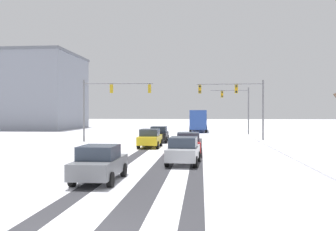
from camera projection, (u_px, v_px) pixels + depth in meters
name	position (u px, v px, depth m)	size (l,w,h in m)	color
wheel_track_left_lane	(134.00, 157.00, 25.59)	(0.78, 36.35, 0.01)	#38383D
wheel_track_right_lane	(169.00, 157.00, 25.37)	(1.17, 36.35, 0.01)	#38383D
wheel_track_center	(197.00, 157.00, 25.20)	(0.73, 36.35, 0.01)	#38383D
sidewalk_kerb_right	(330.00, 161.00, 22.82)	(4.00, 36.35, 0.12)	white
traffic_signal_near_right	(239.00, 97.00, 39.20)	(7.13, 0.40, 6.50)	slate
traffic_signal_near_left	(108.00, 97.00, 38.68)	(7.36, 0.88, 6.50)	slate
traffic_signal_far_right	(238.00, 103.00, 50.97)	(5.33, 0.63, 6.50)	slate
car_black_lead	(159.00, 134.00, 37.85)	(1.90, 4.14, 1.62)	black
car_yellow_cab_second	(150.00, 138.00, 32.19)	(1.86, 4.11, 1.62)	yellow
car_red_third	(188.00, 143.00, 26.74)	(1.96, 4.16, 1.62)	red
car_silver_fourth	(183.00, 150.00, 21.87)	(2.01, 4.19, 1.62)	#B7BABF
car_grey_fifth	(100.00, 163.00, 16.44)	(1.85, 4.11, 1.62)	slate
bus_oncoming	(199.00, 119.00, 59.27)	(2.76, 11.03, 3.38)	#284793
office_building_far_left_block	(13.00, 92.00, 68.22)	(24.05, 16.60, 13.78)	gray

